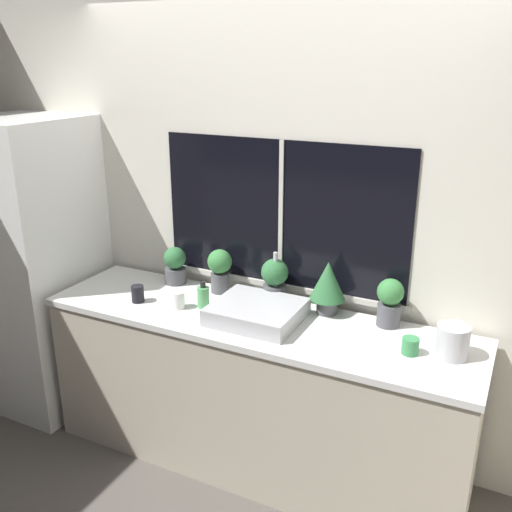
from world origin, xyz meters
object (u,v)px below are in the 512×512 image
Objects in this scene: mug_white at (178,300)px; mug_black at (138,294)px; potted_plant_far_left at (175,265)px; potted_plant_far_right at (390,301)px; potted_plant_center at (275,280)px; potted_plant_left at (220,268)px; potted_plant_right at (328,284)px; sink at (257,312)px; refrigerator at (37,266)px; soap_bottle at (203,297)px; kettle at (453,340)px; mug_green at (410,346)px.

mug_black is (-0.25, -0.03, -0.00)m from mug_white.
potted_plant_far_right is at bearing 0.00° from potted_plant_far_left.
mug_white is (-0.44, -0.30, -0.09)m from potted_plant_center.
potted_plant_left is 0.66m from potted_plant_right.
potted_plant_center is at bearing 92.27° from sink.
refrigerator is 12.42× the size of soap_bottle.
soap_bottle is 1.31m from kettle.
soap_bottle is (-0.97, -0.23, -0.07)m from potted_plant_far_right.
mug_green is 0.46× the size of kettle.
mug_black is at bearing -172.69° from sink.
kettle is (1.68, 0.14, 0.04)m from mug_black.
potted_plant_right reaches higher than potted_plant_far_left.
refrigerator is at bearing 176.54° from mug_white.
mug_black is at bearing -176.88° from mug_green.
potted_plant_left is at bearing 146.15° from sink.
potted_plant_right is 0.82m from mug_white.
refrigerator is 4.13× the size of sink.
mug_green is at bearing 2.40° from mug_white.
potted_plant_far_left is 2.39× the size of mug_black.
soap_bottle is 0.14m from mug_white.
potted_plant_left is (-0.36, 0.24, 0.10)m from sink.
potted_plant_far_left is 2.39× the size of mug_white.
mug_white is at bearing -175.61° from kettle.
kettle is (0.18, 0.06, 0.04)m from mug_green.
potted_plant_center is 1.00m from kettle.
potted_plant_left is 0.99m from potted_plant_far_right.
soap_bottle is at bearing -159.96° from potted_plant_right.
potted_plant_far_right is at bearing 13.92° from mug_black.
mug_white is (-0.45, -0.06, 0.00)m from sink.
potted_plant_left is 1.01× the size of potted_plant_center.
mug_green is (0.50, -0.25, -0.13)m from potted_plant_right.
sink is at bearing 7.66° from mug_white.
refrigerator reaches higher than soap_bottle.
kettle is at bearing 17.95° from mug_green.
potted_plant_left is at bearing 171.78° from kettle.
potted_plant_right is at bearing 0.00° from potted_plant_center.
mug_black is at bearing -164.83° from soap_bottle.
soap_bottle is 1.59× the size of mug_black.
potted_plant_far_right is 0.40m from kettle.
potted_plant_far_right is 1.00m from soap_bottle.
potted_plant_far_left is 0.38m from mug_white.
refrigerator is 1.90m from potted_plant_right.
potted_plant_far_right is 3.19× the size of mug_green.
potted_plant_far_right is at bearing 13.44° from soap_bottle.
soap_bottle is at bearing 179.07° from mug_green.
refrigerator is 0.94m from potted_plant_far_left.
refrigerator is at bearing -172.90° from potted_plant_right.
soap_bottle is (0.34, -0.23, -0.05)m from potted_plant_far_left.
potted_plant_right is 1.06m from mug_black.
potted_plant_right is 1.70× the size of kettle.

